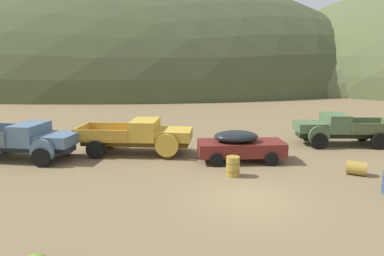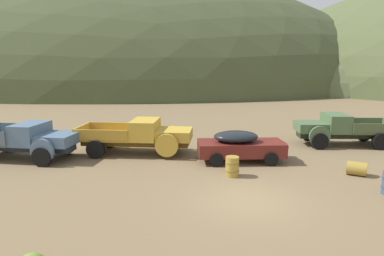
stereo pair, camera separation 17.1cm
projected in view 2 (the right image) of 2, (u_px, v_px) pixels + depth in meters
name	position (u px, v px, depth m)	size (l,w,h in m)	color
ground_plane	(247.00, 200.00, 12.84)	(300.00, 300.00, 0.00)	brown
hill_far_right	(108.00, 85.00, 70.25)	(104.82, 61.04, 41.89)	#424C2D
hill_distant	(309.00, 80.00, 88.89)	(93.53, 88.85, 28.51)	#56603D
truck_chalk_blue	(29.00, 140.00, 18.02)	(5.90, 2.97, 2.16)	#262D39
truck_faded_yellow	(143.00, 135.00, 19.08)	(6.20, 2.61, 1.89)	brown
car_oxblood	(243.00, 146.00, 17.67)	(4.70, 2.33, 1.57)	maroon
truck_weathered_green	(336.00, 129.00, 20.99)	(5.74, 2.61, 1.89)	#232B1B
oil_drum_tipped	(357.00, 169.00, 15.59)	(1.01, 0.90, 0.61)	olive
oil_drum_foreground	(232.00, 166.00, 15.43)	(0.63, 0.63, 0.89)	olive
bush_back_edge	(43.00, 139.00, 21.61)	(1.12, 0.91, 1.11)	olive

